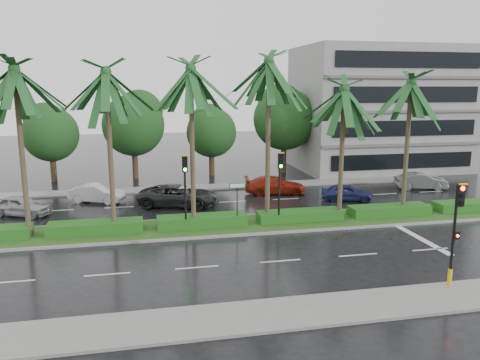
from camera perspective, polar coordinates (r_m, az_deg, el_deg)
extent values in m
plane|color=black|center=(27.31, 1.93, -6.13)|extent=(120.00, 120.00, 0.00)
cube|color=slate|center=(18.24, 9.78, -15.33)|extent=(40.00, 2.40, 0.12)
cube|color=slate|center=(38.68, -2.26, -0.81)|extent=(40.00, 2.00, 0.12)
cube|color=gray|center=(28.22, 1.45, -5.40)|extent=(36.00, 4.00, 0.14)
cube|color=#234D19|center=(28.20, 1.45, -5.26)|extent=(35.60, 3.70, 0.02)
cube|color=#1B4D16|center=(27.56, -17.18, -5.50)|extent=(5.20, 1.40, 0.60)
cube|color=#1B4D16|center=(27.61, -4.65, -4.99)|extent=(5.20, 1.40, 0.60)
cube|color=#1B4D16|center=(28.92, 7.27, -4.29)|extent=(5.20, 1.40, 0.60)
cube|color=#1B4D16|center=(31.35, 17.72, -3.52)|extent=(5.20, 1.40, 0.60)
cube|color=#1B4D16|center=(34.65, 26.41, -2.79)|extent=(5.20, 1.40, 0.60)
cube|color=silver|center=(22.65, -26.21, -11.08)|extent=(2.00, 0.12, 0.01)
cube|color=silver|center=(33.83, -21.29, -3.46)|extent=(2.00, 0.12, 0.01)
cube|color=silver|center=(21.97, -15.89, -11.00)|extent=(2.00, 0.12, 0.01)
cube|color=silver|center=(33.37, -14.50, -3.24)|extent=(2.00, 0.12, 0.01)
cube|color=silver|center=(22.00, -5.27, -10.56)|extent=(2.00, 0.12, 0.01)
cube|color=silver|center=(33.40, -7.63, -2.96)|extent=(2.00, 0.12, 0.01)
cube|color=silver|center=(22.75, 4.94, -9.80)|extent=(2.00, 0.12, 0.01)
cube|color=silver|center=(33.90, -0.86, -2.65)|extent=(2.00, 0.12, 0.01)
cube|color=silver|center=(24.15, 14.18, -8.85)|extent=(2.00, 0.12, 0.01)
cube|color=silver|center=(34.85, 5.61, -2.31)|extent=(2.00, 0.12, 0.01)
cube|color=silver|center=(26.09, 22.19, -7.83)|extent=(2.00, 0.12, 0.01)
cube|color=silver|center=(36.22, 11.67, -1.97)|extent=(2.00, 0.12, 0.01)
cube|color=silver|center=(37.97, 17.22, -1.64)|extent=(2.00, 0.12, 0.01)
cube|color=silver|center=(40.04, 22.25, -1.32)|extent=(2.00, 0.12, 0.01)
cube|color=silver|center=(27.93, 20.78, -6.47)|extent=(0.40, 6.00, 0.01)
cylinder|color=#3F3624|center=(27.29, -25.02, 2.74)|extent=(0.28, 0.28, 8.94)
cylinder|color=#3F3624|center=(28.16, -24.30, -5.83)|extent=(0.40, 0.40, 0.44)
cylinder|color=#3F3624|center=(26.71, -15.53, 3.10)|extent=(0.28, 0.28, 8.82)
cylinder|color=#3F3624|center=(27.60, -15.07, -5.54)|extent=(0.40, 0.40, 0.44)
cylinder|color=#3F3624|center=(26.58, -5.84, 3.63)|extent=(0.28, 0.28, 9.01)
cylinder|color=#3F3624|center=(27.48, -5.66, -5.26)|extent=(0.40, 0.40, 0.44)
cylinder|color=#3F3624|center=(27.66, 3.43, 4.47)|extent=(0.28, 0.28, 9.49)
cylinder|color=#3F3624|center=(28.55, 3.32, -4.59)|extent=(0.40, 0.40, 0.44)
cylinder|color=#3F3624|center=(28.89, 12.28, 2.94)|extent=(0.28, 0.28, 7.91)
cylinder|color=#3F3624|center=(29.65, 11.97, -4.22)|extent=(0.40, 0.40, 0.44)
cylinder|color=#3F3624|center=(31.21, 19.66, 3.54)|extent=(0.28, 0.28, 8.34)
cylinder|color=#3F3624|center=(31.95, 19.19, -3.49)|extent=(0.40, 0.40, 0.44)
cylinder|color=black|center=(21.10, 24.50, -7.30)|extent=(0.12, 0.12, 3.40)
cube|color=black|center=(20.42, 25.28, -1.71)|extent=(0.30, 0.18, 0.90)
cube|color=gold|center=(20.23, 25.60, -0.46)|extent=(0.34, 0.12, 0.06)
cylinder|color=#FF0C05|center=(20.28, 25.52, -0.94)|extent=(0.18, 0.04, 0.18)
cylinder|color=black|center=(20.34, 25.45, -1.77)|extent=(0.18, 0.04, 0.18)
cylinder|color=black|center=(20.40, 25.38, -2.59)|extent=(0.18, 0.04, 0.18)
cylinder|color=gold|center=(21.55, 24.20, -10.71)|extent=(0.18, 0.18, 0.70)
cube|color=black|center=(20.84, 24.87, -6.12)|extent=(0.22, 0.16, 0.32)
cylinder|color=#FF0C05|center=(20.77, 25.01, -6.19)|extent=(0.12, 0.03, 0.12)
cylinder|color=black|center=(26.57, -6.67, -2.56)|extent=(0.12, 0.12, 3.40)
cube|color=black|center=(25.96, -6.75, 1.96)|extent=(0.30, 0.18, 0.90)
cube|color=gold|center=(25.77, -6.75, 2.97)|extent=(0.34, 0.12, 0.06)
cylinder|color=black|center=(25.81, -6.74, 2.58)|extent=(0.18, 0.04, 0.18)
cylinder|color=black|center=(25.86, -6.73, 1.92)|extent=(0.18, 0.04, 0.18)
cylinder|color=#0CE519|center=(25.91, -6.71, 1.27)|extent=(0.18, 0.04, 0.18)
cylinder|color=black|center=(27.57, 4.79, -2.01)|extent=(0.12, 0.12, 3.40)
cube|color=black|center=(26.99, 4.97, 2.35)|extent=(0.30, 0.18, 0.90)
cube|color=gold|center=(26.80, 5.06, 3.33)|extent=(0.34, 0.12, 0.06)
cylinder|color=black|center=(26.85, 5.04, 2.95)|extent=(0.18, 0.04, 0.18)
cylinder|color=black|center=(26.89, 5.03, 2.32)|extent=(0.18, 0.04, 0.18)
cylinder|color=#0CE519|center=(26.94, 5.02, 1.69)|extent=(0.18, 0.04, 0.18)
cylinder|color=black|center=(27.17, -0.35, -3.04)|extent=(0.06, 0.06, 2.60)
cube|color=#0C5926|center=(26.88, -0.34, -0.68)|extent=(0.95, 0.04, 0.30)
cube|color=white|center=(26.86, -0.33, -0.69)|extent=(0.85, 0.01, 0.22)
cylinder|color=#372919|center=(44.08, -21.79, 1.33)|extent=(0.52, 0.52, 2.31)
sphere|color=#193714|center=(43.70, -22.07, 5.21)|extent=(4.75, 4.75, 4.75)
sphere|color=#193714|center=(43.92, -22.10, 6.45)|extent=(3.57, 3.57, 3.57)
cylinder|color=#372919|center=(43.36, -12.66, 1.96)|extent=(0.52, 0.52, 2.67)
sphere|color=#193714|center=(42.95, -12.87, 6.54)|extent=(5.50, 5.50, 5.50)
sphere|color=#193714|center=(43.17, -12.92, 7.98)|extent=(4.13, 4.13, 4.13)
cylinder|color=#372919|center=(43.82, -3.46, 2.03)|extent=(0.52, 0.52, 2.25)
sphere|color=#193714|center=(43.45, -3.51, 5.83)|extent=(4.62, 4.62, 4.62)
sphere|color=#193714|center=(43.67, -3.58, 7.04)|extent=(3.46, 3.46, 3.46)
cylinder|color=#372919|center=(45.30, 5.33, 2.70)|extent=(0.52, 0.52, 2.86)
sphere|color=#193714|center=(44.89, 5.42, 7.40)|extent=(5.89, 5.89, 5.89)
sphere|color=#193714|center=(45.12, 5.34, 8.88)|extent=(4.42, 4.42, 4.42)
cylinder|color=#372919|center=(47.85, 13.38, 2.51)|extent=(0.52, 0.52, 2.22)
sphere|color=#193714|center=(47.51, 13.54, 5.95)|extent=(4.56, 4.56, 4.56)
sphere|color=#193714|center=(47.71, 13.43, 7.04)|extent=(3.42, 3.42, 3.42)
cube|color=slate|center=(49.17, 16.59, 8.31)|extent=(16.00, 10.00, 12.00)
imported|color=#9B9DA2|center=(33.27, -25.19, -2.85)|extent=(2.91, 4.20, 1.33)
imported|color=#B8B8B8|center=(35.12, -17.04, -1.58)|extent=(2.75, 4.16, 1.30)
imported|color=black|center=(32.75, -7.60, -1.89)|extent=(3.84, 5.90, 1.51)
imported|color=maroon|center=(36.36, 4.27, -0.62)|extent=(2.49, 4.90, 1.36)
imported|color=navy|center=(34.95, 12.85, -1.48)|extent=(2.43, 3.89, 1.23)
imported|color=#56595B|center=(40.57, 21.17, -0.13)|extent=(2.27, 4.26, 1.33)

